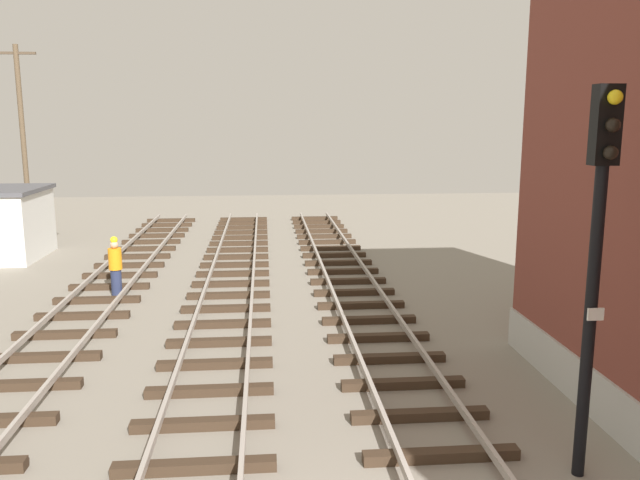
{
  "coord_description": "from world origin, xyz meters",
  "views": [
    {
      "loc": [
        -2.22,
        -6.24,
        5.28
      ],
      "look_at": [
        -0.65,
        11.5,
        1.95
      ],
      "focal_mm": 35.69,
      "sensor_mm": 36.0,
      "label": 1
    }
  ],
  "objects_px": {
    "control_hut": "(3,223)",
    "track_worker_foreground": "(116,267)",
    "utility_pole_far": "(23,136)",
    "signal_mast": "(597,242)"
  },
  "relations": [
    {
      "from": "control_hut",
      "to": "track_worker_foreground",
      "type": "height_order",
      "value": "control_hut"
    },
    {
      "from": "signal_mast",
      "to": "track_worker_foreground",
      "type": "xyz_separation_m",
      "value": [
        -9.23,
        10.88,
        -2.68
      ]
    },
    {
      "from": "control_hut",
      "to": "track_worker_foreground",
      "type": "relative_size",
      "value": 2.03
    },
    {
      "from": "signal_mast",
      "to": "control_hut",
      "type": "distance_m",
      "value": 22.64
    },
    {
      "from": "signal_mast",
      "to": "track_worker_foreground",
      "type": "height_order",
      "value": "signal_mast"
    },
    {
      "from": "signal_mast",
      "to": "control_hut",
      "type": "bearing_deg",
      "value": 131.16
    },
    {
      "from": "control_hut",
      "to": "utility_pole_far",
      "type": "height_order",
      "value": "utility_pole_far"
    },
    {
      "from": "control_hut",
      "to": "signal_mast",
      "type": "bearing_deg",
      "value": -48.84
    },
    {
      "from": "utility_pole_far",
      "to": "track_worker_foreground",
      "type": "xyz_separation_m",
      "value": [
        6.89,
        -12.51,
        -3.68
      ]
    },
    {
      "from": "signal_mast",
      "to": "track_worker_foreground",
      "type": "bearing_deg",
      "value": 130.31
    }
  ]
}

